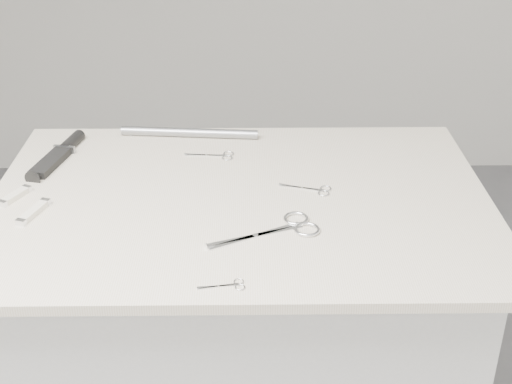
{
  "coord_description": "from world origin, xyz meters",
  "views": [
    {
      "loc": [
        0.02,
        -1.25,
        1.6
      ],
      "look_at": [
        0.03,
        0.02,
        0.92
      ],
      "focal_mm": 50.0,
      "sensor_mm": 36.0,
      "label": 1
    }
  ],
  "objects_px": {
    "embroidery_scissors_a": "(314,190)",
    "pocket_knife_b": "(34,211)",
    "embroidery_scissors_b": "(218,156)",
    "metal_rail": "(189,133)",
    "plinth": "(242,376)",
    "pocket_knife_a": "(15,196)",
    "tiny_scissors": "(228,286)",
    "large_shears": "(285,228)",
    "sheathed_knife": "(61,153)"
  },
  "relations": [
    {
      "from": "embroidery_scissors_a",
      "to": "pocket_knife_b",
      "type": "xyz_separation_m",
      "value": [
        -0.54,
        -0.09,
        0.0
      ]
    },
    {
      "from": "embroidery_scissors_a",
      "to": "embroidery_scissors_b",
      "type": "relative_size",
      "value": 0.97
    },
    {
      "from": "pocket_knife_b",
      "to": "metal_rail",
      "type": "height_order",
      "value": "metal_rail"
    },
    {
      "from": "plinth",
      "to": "metal_rail",
      "type": "height_order",
      "value": "metal_rail"
    },
    {
      "from": "embroidery_scissors_a",
      "to": "metal_rail",
      "type": "height_order",
      "value": "metal_rail"
    },
    {
      "from": "embroidery_scissors_a",
      "to": "pocket_knife_a",
      "type": "relative_size",
      "value": 1.35
    },
    {
      "from": "plinth",
      "to": "tiny_scissors",
      "type": "relative_size",
      "value": 11.54
    },
    {
      "from": "embroidery_scissors_a",
      "to": "tiny_scissors",
      "type": "distance_m",
      "value": 0.37
    },
    {
      "from": "large_shears",
      "to": "tiny_scissors",
      "type": "distance_m",
      "value": 0.2
    },
    {
      "from": "large_shears",
      "to": "pocket_knife_b",
      "type": "relative_size",
      "value": 2.18
    },
    {
      "from": "embroidery_scissors_b",
      "to": "pocket_knife_b",
      "type": "xyz_separation_m",
      "value": [
        -0.34,
        -0.25,
        0.0
      ]
    },
    {
      "from": "embroidery_scissors_a",
      "to": "large_shears",
      "type": "bearing_deg",
      "value": -96.29
    },
    {
      "from": "embroidery_scissors_a",
      "to": "metal_rail",
      "type": "xyz_separation_m",
      "value": [
        -0.27,
        0.27,
        0.01
      ]
    },
    {
      "from": "embroidery_scissors_b",
      "to": "pocket_knife_b",
      "type": "bearing_deg",
      "value": -138.84
    },
    {
      "from": "embroidery_scissors_a",
      "to": "sheathed_knife",
      "type": "xyz_separation_m",
      "value": [
        -0.55,
        0.17,
        0.01
      ]
    },
    {
      "from": "embroidery_scissors_a",
      "to": "sheathed_knife",
      "type": "height_order",
      "value": "sheathed_knife"
    },
    {
      "from": "embroidery_scissors_a",
      "to": "pocket_knife_b",
      "type": "height_order",
      "value": "pocket_knife_b"
    },
    {
      "from": "sheathed_knife",
      "to": "large_shears",
      "type": "bearing_deg",
      "value": -110.53
    },
    {
      "from": "large_shears",
      "to": "pocket_knife_b",
      "type": "xyz_separation_m",
      "value": [
        -0.48,
        0.06,
        0.0
      ]
    },
    {
      "from": "large_shears",
      "to": "embroidery_scissors_a",
      "type": "distance_m",
      "value": 0.17
    },
    {
      "from": "plinth",
      "to": "metal_rail",
      "type": "relative_size",
      "value": 2.78
    },
    {
      "from": "plinth",
      "to": "embroidery_scissors_a",
      "type": "height_order",
      "value": "embroidery_scissors_a"
    },
    {
      "from": "sheathed_knife",
      "to": "metal_rail",
      "type": "bearing_deg",
      "value": -56.87
    },
    {
      "from": "metal_rail",
      "to": "pocket_knife_b",
      "type": "bearing_deg",
      "value": -126.96
    },
    {
      "from": "embroidery_scissors_b",
      "to": "embroidery_scissors_a",
      "type": "bearing_deg",
      "value": -34.47
    },
    {
      "from": "embroidery_scissors_b",
      "to": "plinth",
      "type": "bearing_deg",
      "value": -70.63
    },
    {
      "from": "embroidery_scissors_b",
      "to": "tiny_scissors",
      "type": "relative_size",
      "value": 1.39
    },
    {
      "from": "embroidery_scissors_b",
      "to": "pocket_knife_b",
      "type": "distance_m",
      "value": 0.43
    },
    {
      "from": "plinth",
      "to": "tiny_scissors",
      "type": "distance_m",
      "value": 0.56
    },
    {
      "from": "pocket_knife_a",
      "to": "metal_rail",
      "type": "distance_m",
      "value": 0.44
    },
    {
      "from": "tiny_scissors",
      "to": "metal_rail",
      "type": "height_order",
      "value": "metal_rail"
    },
    {
      "from": "sheathed_knife",
      "to": "tiny_scissors",
      "type": "bearing_deg",
      "value": -129.4
    },
    {
      "from": "plinth",
      "to": "pocket_knife_b",
      "type": "height_order",
      "value": "pocket_knife_b"
    },
    {
      "from": "large_shears",
      "to": "pocket_knife_a",
      "type": "bearing_deg",
      "value": 142.58
    },
    {
      "from": "large_shears",
      "to": "embroidery_scissors_a",
      "type": "height_order",
      "value": "large_shears"
    },
    {
      "from": "large_shears",
      "to": "metal_rail",
      "type": "distance_m",
      "value": 0.47
    },
    {
      "from": "embroidery_scissors_a",
      "to": "metal_rail",
      "type": "distance_m",
      "value": 0.38
    },
    {
      "from": "pocket_knife_b",
      "to": "metal_rail",
      "type": "distance_m",
      "value": 0.45
    },
    {
      "from": "plinth",
      "to": "sheathed_knife",
      "type": "relative_size",
      "value": 4.13
    },
    {
      "from": "sheathed_knife",
      "to": "pocket_knife_a",
      "type": "distance_m",
      "value": 0.2
    },
    {
      "from": "sheathed_knife",
      "to": "metal_rail",
      "type": "distance_m",
      "value": 0.3
    },
    {
      "from": "sheathed_knife",
      "to": "embroidery_scissors_a",
      "type": "bearing_deg",
      "value": -94.05
    },
    {
      "from": "plinth",
      "to": "sheathed_knife",
      "type": "bearing_deg",
      "value": 153.88
    },
    {
      "from": "embroidery_scissors_b",
      "to": "sheathed_knife",
      "type": "distance_m",
      "value": 0.35
    },
    {
      "from": "plinth",
      "to": "large_shears",
      "type": "distance_m",
      "value": 0.5
    },
    {
      "from": "pocket_knife_b",
      "to": "embroidery_scissors_b",
      "type": "bearing_deg",
      "value": -35.0
    },
    {
      "from": "tiny_scissors",
      "to": "pocket_knife_b",
      "type": "bearing_deg",
      "value": 138.86
    },
    {
      "from": "metal_rail",
      "to": "tiny_scissors",
      "type": "bearing_deg",
      "value": -80.17
    },
    {
      "from": "tiny_scissors",
      "to": "pocket_knife_a",
      "type": "bearing_deg",
      "value": 136.03
    },
    {
      "from": "tiny_scissors",
      "to": "embroidery_scissors_b",
      "type": "bearing_deg",
      "value": 85.02
    }
  ]
}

